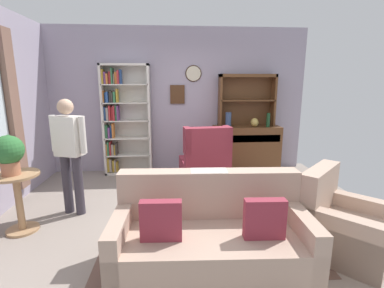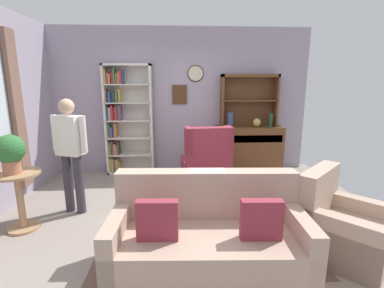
{
  "view_description": "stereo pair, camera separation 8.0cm",
  "coord_description": "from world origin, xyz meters",
  "px_view_note": "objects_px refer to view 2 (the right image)",
  "views": [
    {
      "loc": [
        -0.18,
        -3.46,
        1.76
      ],
      "look_at": [
        0.1,
        0.2,
        0.95
      ],
      "focal_mm": 26.06,
      "sensor_mm": 36.0,
      "label": 1
    },
    {
      "loc": [
        -0.1,
        -3.46,
        1.76
      ],
      "look_at": [
        0.1,
        0.2,
        0.95
      ],
      "focal_mm": 26.06,
      "sensor_mm": 36.0,
      "label": 2
    }
  ],
  "objects_px": {
    "vase_round": "(257,123)",
    "coffee_table": "(201,203)",
    "sideboard": "(248,147)",
    "bottle_wine": "(271,120)",
    "book_stack": "(201,192)",
    "plant_stand": "(20,195)",
    "wingback_chair": "(206,163)",
    "bookshelf": "(125,119)",
    "person_reading": "(70,148)",
    "potted_plant_large": "(9,151)",
    "armchair_floral": "(341,228)",
    "couch_floral": "(208,239)",
    "vase_tall": "(230,120)",
    "sideboard_hutch": "(249,93)"
  },
  "relations": [
    {
      "from": "potted_plant_large",
      "to": "bookshelf",
      "type": "bearing_deg",
      "value": 67.0
    },
    {
      "from": "sideboard",
      "to": "wingback_chair",
      "type": "xyz_separation_m",
      "value": [
        -0.91,
        -0.68,
        -0.13
      ]
    },
    {
      "from": "bookshelf",
      "to": "wingback_chair",
      "type": "bearing_deg",
      "value": -26.95
    },
    {
      "from": "person_reading",
      "to": "wingback_chair",
      "type": "bearing_deg",
      "value": 26.68
    },
    {
      "from": "vase_tall",
      "to": "vase_round",
      "type": "distance_m",
      "value": 0.52
    },
    {
      "from": "vase_tall",
      "to": "person_reading",
      "type": "distance_m",
      "value": 2.9
    },
    {
      "from": "coffee_table",
      "to": "bottle_wine",
      "type": "bearing_deg",
      "value": 54.46
    },
    {
      "from": "couch_floral",
      "to": "bookshelf",
      "type": "bearing_deg",
      "value": 112.74
    },
    {
      "from": "bookshelf",
      "to": "wingback_chair",
      "type": "xyz_separation_m",
      "value": [
        1.5,
        -0.76,
        -0.68
      ]
    },
    {
      "from": "plant_stand",
      "to": "book_stack",
      "type": "height_order",
      "value": "plant_stand"
    },
    {
      "from": "person_reading",
      "to": "plant_stand",
      "type": "bearing_deg",
      "value": -137.04
    },
    {
      "from": "bottle_wine",
      "to": "book_stack",
      "type": "height_order",
      "value": "bottle_wine"
    },
    {
      "from": "plant_stand",
      "to": "potted_plant_large",
      "type": "height_order",
      "value": "potted_plant_large"
    },
    {
      "from": "vase_round",
      "to": "sideboard_hutch",
      "type": "bearing_deg",
      "value": 126.48
    },
    {
      "from": "vase_tall",
      "to": "coffee_table",
      "type": "xyz_separation_m",
      "value": [
        -0.75,
        -2.14,
        -0.71
      ]
    },
    {
      "from": "bookshelf",
      "to": "plant_stand",
      "type": "xyz_separation_m",
      "value": [
        -0.9,
        -2.17,
        -0.62
      ]
    },
    {
      "from": "bottle_wine",
      "to": "person_reading",
      "type": "distance_m",
      "value": 3.58
    },
    {
      "from": "bottle_wine",
      "to": "armchair_floral",
      "type": "xyz_separation_m",
      "value": [
        -0.12,
        -2.7,
        -0.77
      ]
    },
    {
      "from": "couch_floral",
      "to": "potted_plant_large",
      "type": "bearing_deg",
      "value": 159.14
    },
    {
      "from": "sideboard_hutch",
      "to": "vase_tall",
      "type": "height_order",
      "value": "sideboard_hutch"
    },
    {
      "from": "potted_plant_large",
      "to": "coffee_table",
      "type": "distance_m",
      "value": 2.29
    },
    {
      "from": "bottle_wine",
      "to": "person_reading",
      "type": "bearing_deg",
      "value": -154.26
    },
    {
      "from": "vase_round",
      "to": "coffee_table",
      "type": "xyz_separation_m",
      "value": [
        -1.27,
        -2.16,
        -0.65
      ]
    },
    {
      "from": "book_stack",
      "to": "plant_stand",
      "type": "bearing_deg",
      "value": 178.16
    },
    {
      "from": "vase_tall",
      "to": "vase_round",
      "type": "height_order",
      "value": "vase_tall"
    },
    {
      "from": "sideboard",
      "to": "vase_round",
      "type": "height_order",
      "value": "vase_round"
    },
    {
      "from": "sideboard",
      "to": "bookshelf",
      "type": "bearing_deg",
      "value": 177.98
    },
    {
      "from": "coffee_table",
      "to": "book_stack",
      "type": "relative_size",
      "value": 4.55
    },
    {
      "from": "sideboard",
      "to": "coffee_table",
      "type": "xyz_separation_m",
      "value": [
        -1.14,
        -2.22,
        -0.16
      ]
    },
    {
      "from": "vase_round",
      "to": "person_reading",
      "type": "relative_size",
      "value": 0.11
    },
    {
      "from": "vase_round",
      "to": "armchair_floral",
      "type": "distance_m",
      "value": 2.82
    },
    {
      "from": "armchair_floral",
      "to": "person_reading",
      "type": "distance_m",
      "value": 3.36
    },
    {
      "from": "vase_round",
      "to": "potted_plant_large",
      "type": "relative_size",
      "value": 0.37
    },
    {
      "from": "person_reading",
      "to": "coffee_table",
      "type": "height_order",
      "value": "person_reading"
    },
    {
      "from": "armchair_floral",
      "to": "bottle_wine",
      "type": "bearing_deg",
      "value": 87.45
    },
    {
      "from": "vase_round",
      "to": "plant_stand",
      "type": "xyz_separation_m",
      "value": [
        -3.44,
        -2.02,
        -0.56
      ]
    },
    {
      "from": "armchair_floral",
      "to": "book_stack",
      "type": "height_order",
      "value": "armchair_floral"
    },
    {
      "from": "sideboard",
      "to": "bottle_wine",
      "type": "xyz_separation_m",
      "value": [
        0.39,
        -0.09,
        0.55
      ]
    },
    {
      "from": "bookshelf",
      "to": "wingback_chair",
      "type": "height_order",
      "value": "bookshelf"
    },
    {
      "from": "wingback_chair",
      "to": "vase_tall",
      "type": "bearing_deg",
      "value": 48.99
    },
    {
      "from": "potted_plant_large",
      "to": "person_reading",
      "type": "relative_size",
      "value": 0.29
    },
    {
      "from": "vase_round",
      "to": "bottle_wine",
      "type": "distance_m",
      "value": 0.27
    },
    {
      "from": "vase_round",
      "to": "potted_plant_large",
      "type": "xyz_separation_m",
      "value": [
        -3.47,
        -2.04,
        -0.01
      ]
    },
    {
      "from": "sideboard",
      "to": "plant_stand",
      "type": "height_order",
      "value": "sideboard"
    },
    {
      "from": "sideboard",
      "to": "plant_stand",
      "type": "relative_size",
      "value": 1.8
    },
    {
      "from": "vase_round",
      "to": "book_stack",
      "type": "height_order",
      "value": "vase_round"
    },
    {
      "from": "vase_tall",
      "to": "person_reading",
      "type": "height_order",
      "value": "person_reading"
    },
    {
      "from": "vase_round",
      "to": "wingback_chair",
      "type": "height_order",
      "value": "vase_round"
    },
    {
      "from": "bookshelf",
      "to": "book_stack",
      "type": "height_order",
      "value": "bookshelf"
    },
    {
      "from": "person_reading",
      "to": "bottle_wine",
      "type": "bearing_deg",
      "value": 25.74
    }
  ]
}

